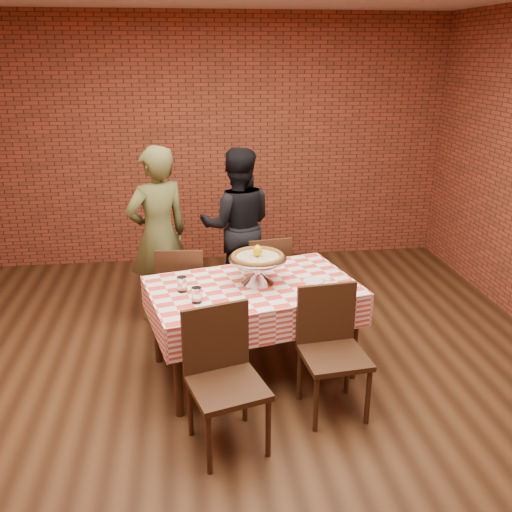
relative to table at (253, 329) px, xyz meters
name	(u,v)px	position (x,y,z in m)	size (l,w,h in m)	color
ground	(247,393)	(-0.09, -0.33, -0.38)	(6.00, 6.00, 0.00)	black
back_wall	(217,142)	(-0.09, 2.67, 1.08)	(5.50, 5.50, 0.00)	brown
table	(253,329)	(0.00, 0.00, 0.00)	(1.57, 0.94, 0.75)	#351C0E
tablecloth	(253,301)	(0.00, 0.00, 0.25)	(1.60, 0.98, 0.27)	#E13F2F
pizza_stand	(258,270)	(0.04, 0.04, 0.49)	(0.46, 0.46, 0.21)	silver
pizza	(258,257)	(0.04, 0.04, 0.59)	(0.41, 0.41, 0.03)	beige
lemon	(258,251)	(0.04, 0.04, 0.65)	(0.07, 0.07, 0.09)	yellow
water_glass_left	(197,295)	(-0.44, -0.26, 0.44)	(0.07, 0.07, 0.12)	white
water_glass_right	(182,284)	(-0.54, -0.05, 0.44)	(0.07, 0.07, 0.12)	white
side_plate	(313,281)	(0.48, 0.00, 0.39)	(0.16, 0.16, 0.01)	white
sweetener_packet_a	(327,283)	(0.58, -0.04, 0.39)	(0.05, 0.04, 0.01)	white
sweetener_packet_b	(327,280)	(0.60, 0.02, 0.39)	(0.05, 0.04, 0.01)	white
condiment_caddy	(246,262)	(-0.01, 0.32, 0.45)	(0.10, 0.08, 0.14)	silver
chair_near_left	(227,385)	(-0.28, -0.90, 0.09)	(0.46, 0.46, 0.94)	#351C0E
chair_near_right	(334,355)	(0.50, -0.63, 0.09)	(0.44, 0.44, 0.92)	#351C0E
chair_far_left	(183,290)	(-0.55, 0.68, 0.07)	(0.41, 0.41, 0.89)	#351C0E
chair_far_right	(265,277)	(0.23, 0.89, 0.07)	(0.40, 0.40, 0.88)	#351C0E
diner_olive	(158,235)	(-0.76, 1.07, 0.47)	(0.62, 0.40, 1.69)	#4C4E27
diner_black	(237,226)	(0.02, 1.43, 0.42)	(0.77, 0.60, 1.59)	black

